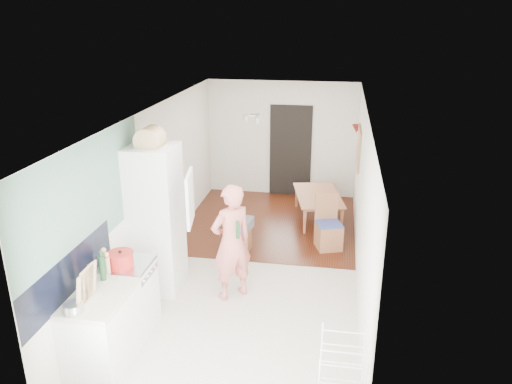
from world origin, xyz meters
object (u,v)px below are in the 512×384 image
(person, at_px, (231,232))
(dining_chair, at_px, (329,223))
(dining_table, at_px, (319,209))
(stool, at_px, (240,240))
(drying_rack, at_px, (342,377))

(person, bearing_deg, dining_chair, -168.22)
(dining_table, relative_size, stool, 2.94)
(person, height_order, drying_rack, person)
(dining_table, distance_m, dining_chair, 1.29)
(dining_table, bearing_deg, dining_chair, 178.66)
(dining_table, relative_size, dining_chair, 1.32)
(dining_chair, bearing_deg, dining_table, 81.16)
(dining_table, bearing_deg, person, 148.74)
(stool, distance_m, drying_rack, 3.81)
(person, distance_m, stool, 1.62)
(stool, bearing_deg, dining_chair, 13.58)
(person, relative_size, drying_rack, 2.27)
(person, relative_size, stool, 4.68)
(person, bearing_deg, dining_table, -151.49)
(dining_chair, xyz_separation_m, stool, (-1.47, -0.35, -0.26))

